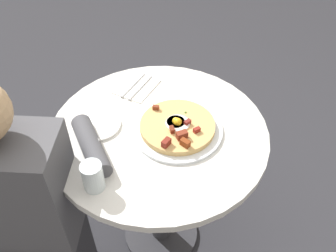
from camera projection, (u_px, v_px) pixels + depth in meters
name	position (u px, v px, depth m)	size (l,w,h in m)	color
ground_plane	(161.00, 233.00, 1.88)	(6.00, 6.00, 0.00)	#2D2D33
dining_table	(159.00, 161.00, 1.48)	(0.81, 0.81, 0.75)	silver
person_seated	(30.00, 219.00, 1.36)	(0.53, 0.40, 1.14)	#2D2D33
pizza_plate	(177.00, 129.00, 1.35)	(0.33, 0.33, 0.01)	white
breakfast_pizza	(178.00, 126.00, 1.33)	(0.27, 0.27, 0.05)	#DCAE67
bread_plate	(99.00, 125.00, 1.36)	(0.16, 0.16, 0.01)	white
napkin	(137.00, 86.00, 1.53)	(0.17, 0.14, 0.00)	white
fork	(140.00, 87.00, 1.52)	(0.18, 0.01, 0.01)	silver
knife	(133.00, 84.00, 1.54)	(0.18, 0.01, 0.01)	silver
water_glass	(93.00, 176.00, 1.14)	(0.07, 0.07, 0.10)	silver
salt_shaker	(96.00, 146.00, 1.26)	(0.03, 0.03, 0.05)	white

